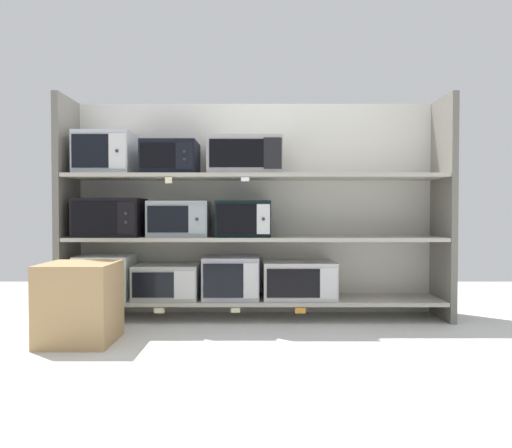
{
  "coord_description": "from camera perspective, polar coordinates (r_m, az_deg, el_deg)",
  "views": [
    {
      "loc": [
        0.01,
        -3.84,
        0.85
      ],
      "look_at": [
        0.0,
        0.0,
        0.75
      ],
      "focal_mm": 33.94,
      "sensor_mm": 36.0,
      "label": 1
    }
  ],
  "objects": [
    {
      "name": "upright_right",
      "position": [
        4.11,
        21.31,
        1.73
      ],
      "size": [
        0.05,
        0.45,
        1.75
      ],
      "primitive_type": "cube",
      "color": "#68645B",
      "rests_on": "ground"
    },
    {
      "name": "microwave_1",
      "position": [
        3.93,
        -10.27,
        -6.64
      ],
      "size": [
        0.5,
        0.41,
        0.27
      ],
      "color": "#A3A6A2",
      "rests_on": "shelf_0"
    },
    {
      "name": "back_panel",
      "position": [
        4.08,
        0.01,
        1.84
      ],
      "size": [
        3.13,
        0.04,
        1.75
      ],
      "primitive_type": "cube",
      "color": "beige",
      "rests_on": "ground"
    },
    {
      "name": "microwave_3",
      "position": [
        3.88,
        5.19,
        -6.57
      ],
      "size": [
        0.57,
        0.39,
        0.29
      ],
      "color": "beige",
      "rests_on": "shelf_0"
    },
    {
      "name": "shelf_2",
      "position": [
        3.85,
        0.0,
        5.59
      ],
      "size": [
        2.93,
        0.45,
        0.03
      ],
      "primitive_type": "cube",
      "color": "#ADA899"
    },
    {
      "name": "microwave_9",
      "position": [
        3.86,
        -1.18,
        7.98
      ],
      "size": [
        0.58,
        0.41,
        0.29
      ],
      "color": "#A3A0A2",
      "rests_on": "shelf_2"
    },
    {
      "name": "microwave_0",
      "position": [
        4.05,
        -17.26,
        -5.96
      ],
      "size": [
        0.42,
        0.38,
        0.34
      ],
      "color": "silver",
      "rests_on": "shelf_0"
    },
    {
      "name": "shelf_1",
      "position": [
        3.84,
        0.0,
        -1.72
      ],
      "size": [
        2.93,
        0.45,
        0.03
      ],
      "primitive_type": "cube",
      "color": "#ADA899"
    },
    {
      "name": "shipping_carton",
      "position": [
        3.37,
        -19.97,
        -8.69
      ],
      "size": [
        0.45,
        0.45,
        0.52
      ],
      "primitive_type": "cube",
      "color": "tan",
      "rests_on": "ground"
    },
    {
      "name": "microwave_6",
      "position": [
        3.83,
        -1.41,
        0.62
      ],
      "size": [
        0.43,
        0.38,
        0.28
      ],
      "color": "black",
      "rests_on": "shelf_1"
    },
    {
      "name": "ground",
      "position": [
        2.96,
        -0.03,
        -15.38
      ],
      "size": [
        6.93,
        6.0,
        0.02
      ],
      "primitive_type": "cube",
      "color": "silver"
    },
    {
      "name": "price_tag_3",
      "position": [
        3.67,
        -10.18,
        5.1
      ],
      "size": [
        0.05,
        0.0,
        0.05
      ],
      "primitive_type": "cube",
      "color": "beige"
    },
    {
      "name": "shelf_0",
      "position": [
        3.9,
        0.0,
        -8.92
      ],
      "size": [
        2.93,
        0.45,
        0.03
      ],
      "primitive_type": "cube",
      "color": "#ADA899",
      "rests_on": "ground"
    },
    {
      "name": "microwave_5",
      "position": [
        3.88,
        -8.94,
        0.6
      ],
      "size": [
        0.47,
        0.34,
        0.28
      ],
      "color": "#969FA6",
      "rests_on": "shelf_1"
    },
    {
      "name": "price_tag_2",
      "position": [
        3.7,
        5.34,
        -10.14
      ],
      "size": [
        0.08,
        0.0,
        0.04
      ],
      "primitive_type": "cube",
      "color": "orange"
    },
    {
      "name": "microwave_4",
      "position": [
        4.0,
        -16.71,
        0.74
      ],
      "size": [
        0.51,
        0.4,
        0.3
      ],
      "color": "black",
      "rests_on": "shelf_1"
    },
    {
      "name": "microwave_2",
      "position": [
        3.87,
        -2.83,
        -6.29
      ],
      "size": [
        0.44,
        0.4,
        0.33
      ],
      "color": "#9D9DA9",
      "rests_on": "shelf_0"
    },
    {
      "name": "upright_left",
      "position": [
        4.12,
        -21.29,
        1.73
      ],
      "size": [
        0.05,
        0.45,
        1.75
      ],
      "primitive_type": "cube",
      "color": "#68645B",
      "rests_on": "ground"
    },
    {
      "name": "microwave_7",
      "position": [
        4.04,
        -17.26,
        7.92
      ],
      "size": [
        0.43,
        0.36,
        0.33
      ],
      "color": "#B3B8C1",
      "rests_on": "shelf_2"
    },
    {
      "name": "microwave_8",
      "position": [
        3.91,
        -9.93,
        7.63
      ],
      "size": [
        0.42,
        0.41,
        0.26
      ],
      "color": "black",
      "rests_on": "shelf_2"
    },
    {
      "name": "price_tag_1",
      "position": [
        3.68,
        -2.35,
        -10.13
      ],
      "size": [
        0.07,
        0.0,
        0.03
      ],
      "primitive_type": "cube",
      "color": "beige"
    },
    {
      "name": "price_tag_0",
      "position": [
        3.75,
        -11.25,
        -9.98
      ],
      "size": [
        0.08,
        0.0,
        0.04
      ],
      "primitive_type": "cube",
      "color": "beige"
    },
    {
      "name": "price_tag_4",
      "position": [
        3.61,
        -1.2,
        5.3
      ],
      "size": [
        0.06,
        0.0,
        0.03
      ],
      "primitive_type": "cube",
      "color": "white"
    }
  ]
}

